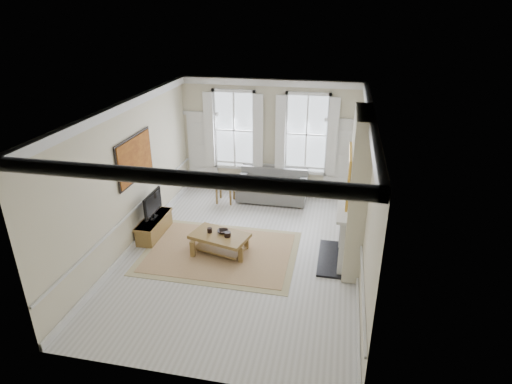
% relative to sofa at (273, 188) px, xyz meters
% --- Properties ---
extents(floor, '(7.20, 7.20, 0.00)m').
position_rel_sofa_xyz_m(floor, '(-0.18, -3.11, -0.37)').
color(floor, '#B7B5AD').
rests_on(floor, ground).
extents(ceiling, '(7.20, 7.20, 0.00)m').
position_rel_sofa_xyz_m(ceiling, '(-0.18, -3.11, 3.03)').
color(ceiling, white).
rests_on(ceiling, back_wall).
extents(back_wall, '(5.20, 0.00, 5.20)m').
position_rel_sofa_xyz_m(back_wall, '(-0.18, 0.49, 1.33)').
color(back_wall, beige).
rests_on(back_wall, floor).
extents(left_wall, '(0.00, 7.20, 7.20)m').
position_rel_sofa_xyz_m(left_wall, '(-2.78, -3.11, 1.33)').
color(left_wall, beige).
rests_on(left_wall, floor).
extents(right_wall, '(0.00, 7.20, 7.20)m').
position_rel_sofa_xyz_m(right_wall, '(2.42, -3.11, 1.33)').
color(right_wall, beige).
rests_on(right_wall, floor).
extents(window_left, '(1.26, 0.20, 2.20)m').
position_rel_sofa_xyz_m(window_left, '(-1.23, 0.44, 1.53)').
color(window_left, '#B2BCC6').
rests_on(window_left, back_wall).
extents(window_right, '(1.26, 0.20, 2.20)m').
position_rel_sofa_xyz_m(window_right, '(0.87, 0.44, 1.53)').
color(window_right, '#B2BCC6').
rests_on(window_right, back_wall).
extents(door_left, '(0.90, 0.08, 2.30)m').
position_rel_sofa_xyz_m(door_left, '(-2.23, 0.45, 0.78)').
color(door_left, silver).
rests_on(door_left, floor).
extents(door_right, '(0.90, 0.08, 2.30)m').
position_rel_sofa_xyz_m(door_right, '(1.87, 0.45, 0.78)').
color(door_right, silver).
rests_on(door_right, floor).
extents(painting, '(0.05, 1.66, 1.06)m').
position_rel_sofa_xyz_m(painting, '(-2.74, -2.81, 1.68)').
color(painting, '#B1661E').
rests_on(painting, left_wall).
extents(chimney_breast, '(0.35, 1.70, 3.38)m').
position_rel_sofa_xyz_m(chimney_breast, '(2.25, -2.91, 1.33)').
color(chimney_breast, beige).
rests_on(chimney_breast, floor).
extents(hearth, '(0.55, 1.50, 0.05)m').
position_rel_sofa_xyz_m(hearth, '(1.82, -2.91, -0.34)').
color(hearth, black).
rests_on(hearth, floor).
extents(fireplace, '(0.21, 1.45, 1.33)m').
position_rel_sofa_xyz_m(fireplace, '(2.02, -2.91, 0.36)').
color(fireplace, silver).
rests_on(fireplace, floor).
extents(mirror, '(0.06, 1.26, 1.06)m').
position_rel_sofa_xyz_m(mirror, '(2.03, -2.91, 1.68)').
color(mirror, gold).
rests_on(mirror, chimney_breast).
extents(sofa, '(1.97, 0.96, 0.89)m').
position_rel_sofa_xyz_m(sofa, '(0.00, 0.00, 0.00)').
color(sofa, '#565654').
rests_on(sofa, floor).
extents(side_table, '(0.61, 0.61, 0.60)m').
position_rel_sofa_xyz_m(side_table, '(-1.31, -0.41, 0.12)').
color(side_table, brown).
rests_on(side_table, floor).
extents(rug, '(3.50, 2.60, 0.02)m').
position_rel_sofa_xyz_m(rug, '(-0.69, -3.14, -0.36)').
color(rug, '#99744F').
rests_on(rug, floor).
extents(coffee_table, '(1.42, 1.03, 0.48)m').
position_rel_sofa_xyz_m(coffee_table, '(-0.69, -3.14, 0.03)').
color(coffee_table, brown).
rests_on(coffee_table, rug).
extents(ceramic_pot_a, '(0.11, 0.11, 0.11)m').
position_rel_sofa_xyz_m(ceramic_pot_a, '(-0.94, -3.09, 0.17)').
color(ceramic_pot_a, black).
rests_on(ceramic_pot_a, coffee_table).
extents(ceramic_pot_b, '(0.15, 0.15, 0.11)m').
position_rel_sofa_xyz_m(ceramic_pot_b, '(-0.49, -3.19, 0.17)').
color(ceramic_pot_b, black).
rests_on(ceramic_pot_b, coffee_table).
extents(bowl, '(0.28, 0.28, 0.06)m').
position_rel_sofa_xyz_m(bowl, '(-0.64, -3.04, 0.14)').
color(bowl, black).
rests_on(bowl, coffee_table).
extents(tv_stand, '(0.42, 1.29, 0.46)m').
position_rel_sofa_xyz_m(tv_stand, '(-2.52, -2.66, -0.14)').
color(tv_stand, brown).
rests_on(tv_stand, floor).
extents(tv, '(0.08, 0.90, 0.68)m').
position_rel_sofa_xyz_m(tv, '(-2.49, -2.66, 0.49)').
color(tv, black).
rests_on(tv, tv_stand).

